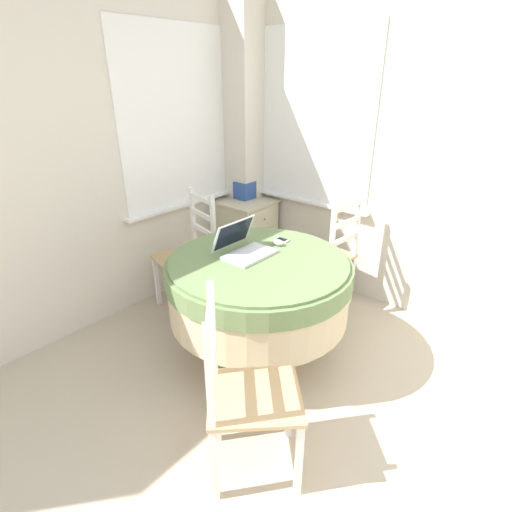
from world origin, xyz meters
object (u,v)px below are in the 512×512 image
(dining_chair_near_back_window, at_px, (189,255))
(cell_phone, at_px, (282,240))
(dining_chair_camera_near, at_px, (244,395))
(storage_box, at_px, (245,190))
(laptop, at_px, (244,247))
(computer_mouse, at_px, (278,243))
(corner_cabinet, at_px, (246,235))
(round_dining_table, at_px, (259,284))
(dining_chair_near_right_window, at_px, (328,255))

(dining_chair_near_back_window, bearing_deg, cell_phone, -76.28)
(dining_chair_camera_near, xyz_separation_m, storage_box, (1.77, 1.57, 0.34))
(storage_box, bearing_deg, dining_chair_camera_near, -138.33)
(laptop, relative_size, dining_chair_camera_near, 0.35)
(computer_mouse, bearing_deg, corner_cabinet, 52.63)
(cell_phone, bearing_deg, dining_chair_camera_near, -150.85)
(laptop, bearing_deg, dining_chair_camera_near, -138.22)
(dining_chair_near_back_window, relative_size, dining_chair_camera_near, 1.00)
(laptop, xyz_separation_m, dining_chair_near_back_window, (0.15, 0.75, -0.33))
(computer_mouse, distance_m, corner_cabinet, 1.25)
(round_dining_table, distance_m, dining_chair_camera_near, 0.91)
(storage_box, bearing_deg, computer_mouse, -127.66)
(laptop, distance_m, storage_box, 1.38)
(cell_phone, relative_size, dining_chair_camera_near, 0.11)
(round_dining_table, height_order, cell_phone, cell_phone)
(computer_mouse, relative_size, dining_chair_near_back_window, 0.08)
(dining_chair_near_back_window, bearing_deg, computer_mouse, -82.57)
(cell_phone, relative_size, corner_cabinet, 0.15)
(corner_cabinet, bearing_deg, dining_chair_near_back_window, -172.66)
(round_dining_table, relative_size, storage_box, 7.16)
(dining_chair_camera_near, bearing_deg, corner_cabinet, 41.43)
(computer_mouse, relative_size, cell_phone, 0.77)
(cell_phone, height_order, dining_chair_near_right_window, dining_chair_near_right_window)
(dining_chair_near_back_window, distance_m, corner_cabinet, 0.84)
(laptop, relative_size, dining_chair_near_back_window, 0.35)
(laptop, relative_size, corner_cabinet, 0.48)
(laptop, height_order, computer_mouse, laptop)
(laptop, bearing_deg, dining_chair_near_back_window, 78.67)
(dining_chair_near_right_window, bearing_deg, corner_cabinet, 84.67)
(dining_chair_near_right_window, xyz_separation_m, corner_cabinet, (0.09, 0.99, -0.10))
(dining_chair_near_back_window, height_order, dining_chair_camera_near, same)
(round_dining_table, relative_size, laptop, 3.54)
(laptop, distance_m, dining_chair_near_right_window, 0.95)
(laptop, relative_size, storage_box, 2.02)
(laptop, bearing_deg, storage_box, 41.58)
(dining_chair_near_back_window, height_order, storage_box, dining_chair_near_back_window)
(cell_phone, relative_size, dining_chair_near_right_window, 0.11)
(round_dining_table, bearing_deg, cell_phone, 12.33)
(laptop, xyz_separation_m, dining_chair_camera_near, (-0.74, -0.66, -0.33))
(round_dining_table, bearing_deg, corner_cabinet, 45.09)
(cell_phone, xyz_separation_m, storage_box, (0.69, 0.97, 0.05))
(laptop, bearing_deg, computer_mouse, -18.54)
(storage_box, bearing_deg, dining_chair_near_right_window, -98.02)
(laptop, height_order, dining_chair_near_back_window, dining_chair_near_back_window)
(computer_mouse, distance_m, storage_box, 1.27)
(computer_mouse, height_order, dining_chair_camera_near, dining_chair_camera_near)
(computer_mouse, distance_m, dining_chair_near_right_window, 0.70)
(round_dining_table, xyz_separation_m, cell_phone, (0.35, 0.08, 0.18))
(computer_mouse, height_order, corner_cabinet, computer_mouse)
(dining_chair_near_back_window, relative_size, corner_cabinet, 1.36)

